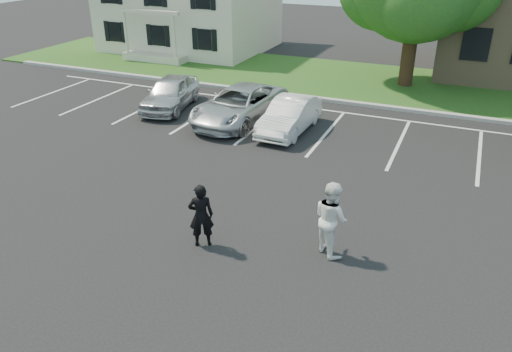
{
  "coord_description": "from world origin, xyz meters",
  "views": [
    {
      "loc": [
        4.78,
        -10.0,
        7.11
      ],
      "look_at": [
        0.0,
        1.0,
        1.25
      ],
      "focal_mm": 35.0,
      "sensor_mm": 36.0,
      "label": 1
    }
  ],
  "objects_px": {
    "man_white_shirt": "(331,218)",
    "car_silver_minivan": "(239,105)",
    "man_black_suit": "(201,216)",
    "car_silver_west": "(170,93)",
    "car_white_sedan": "(290,116)"
  },
  "relations": [
    {
      "from": "man_white_shirt",
      "to": "car_white_sedan",
      "type": "bearing_deg",
      "value": -23.15
    },
    {
      "from": "man_black_suit",
      "to": "car_white_sedan",
      "type": "relative_size",
      "value": 0.43
    },
    {
      "from": "car_silver_minivan",
      "to": "car_white_sedan",
      "type": "bearing_deg",
      "value": -0.92
    },
    {
      "from": "man_black_suit",
      "to": "car_silver_minivan",
      "type": "bearing_deg",
      "value": -101.85
    },
    {
      "from": "car_silver_west",
      "to": "car_white_sedan",
      "type": "height_order",
      "value": "car_silver_west"
    },
    {
      "from": "car_silver_west",
      "to": "car_white_sedan",
      "type": "xyz_separation_m",
      "value": [
        5.89,
        -0.63,
        -0.06
      ]
    },
    {
      "from": "car_silver_minivan",
      "to": "man_black_suit",
      "type": "bearing_deg",
      "value": -64.55
    },
    {
      "from": "man_white_shirt",
      "to": "car_white_sedan",
      "type": "xyz_separation_m",
      "value": [
        -3.75,
        7.44,
        -0.3
      ]
    },
    {
      "from": "man_black_suit",
      "to": "man_white_shirt",
      "type": "distance_m",
      "value": 3.18
    },
    {
      "from": "man_black_suit",
      "to": "car_silver_minivan",
      "type": "relative_size",
      "value": 0.33
    },
    {
      "from": "man_black_suit",
      "to": "man_white_shirt",
      "type": "height_order",
      "value": "man_white_shirt"
    },
    {
      "from": "man_white_shirt",
      "to": "car_silver_west",
      "type": "xyz_separation_m",
      "value": [
        -9.64,
        8.07,
        -0.24
      ]
    },
    {
      "from": "man_white_shirt",
      "to": "car_silver_west",
      "type": "relative_size",
      "value": 0.46
    },
    {
      "from": "man_white_shirt",
      "to": "car_white_sedan",
      "type": "relative_size",
      "value": 0.48
    },
    {
      "from": "man_white_shirt",
      "to": "car_silver_minivan",
      "type": "bearing_deg",
      "value": -11.75
    }
  ]
}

